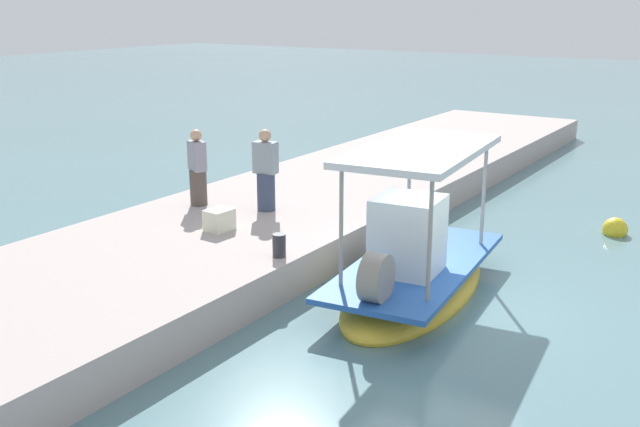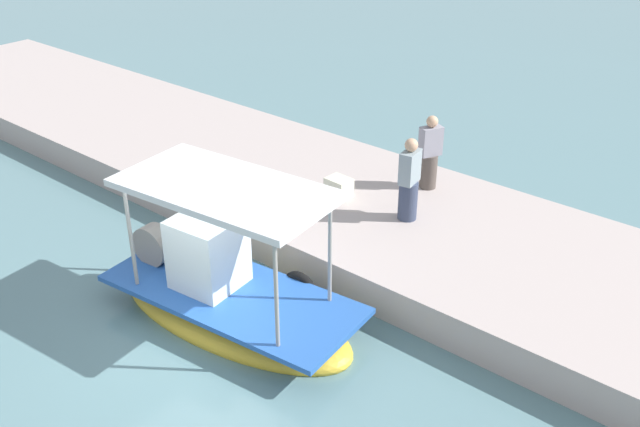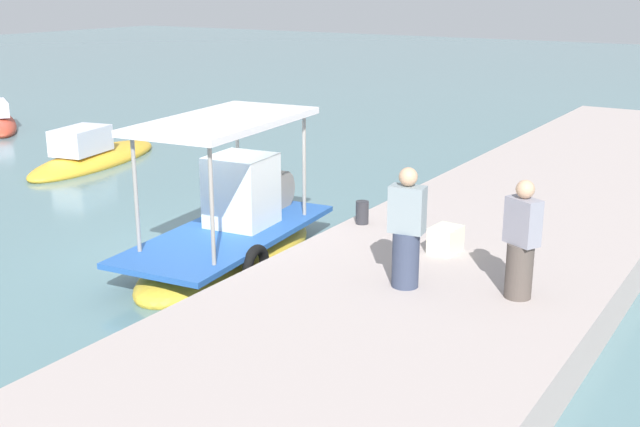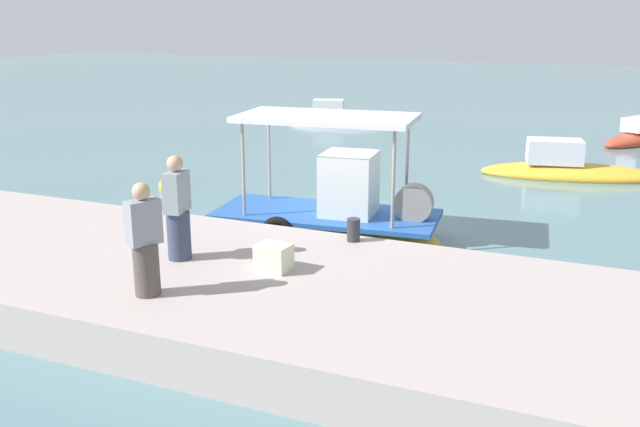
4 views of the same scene
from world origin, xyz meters
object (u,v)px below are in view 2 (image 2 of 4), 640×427
(main_fishing_boat, at_px, (228,295))
(mooring_bollard, at_px, (256,210))
(fisherman_by_crate, at_px, (409,183))
(fisherman_near_bollard, at_px, (430,156))
(cargo_crate, at_px, (339,187))

(main_fishing_boat, xyz_separation_m, mooring_bollard, (1.29, -2.05, 0.47))
(fisherman_by_crate, bearing_deg, fisherman_near_bollard, -72.89)
(main_fishing_boat, height_order, fisherman_by_crate, main_fishing_boat)
(fisherman_by_crate, relative_size, mooring_bollard, 4.21)
(mooring_bollard, xyz_separation_m, cargo_crate, (-0.65, -1.94, 0.00))
(main_fishing_boat, distance_m, cargo_crate, 4.07)
(fisherman_by_crate, distance_m, mooring_bollard, 3.20)
(mooring_bollard, distance_m, cargo_crate, 2.05)
(fisherman_near_bollard, relative_size, cargo_crate, 3.21)
(main_fishing_boat, bearing_deg, cargo_crate, -80.99)
(mooring_bollard, bearing_deg, fisherman_by_crate, -139.13)
(cargo_crate, bearing_deg, fisherman_near_bollard, -127.17)
(main_fishing_boat, xyz_separation_m, cargo_crate, (0.63, -3.99, 0.47))
(main_fishing_boat, relative_size, fisherman_by_crate, 2.90)
(main_fishing_boat, height_order, fisherman_near_bollard, main_fishing_boat)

